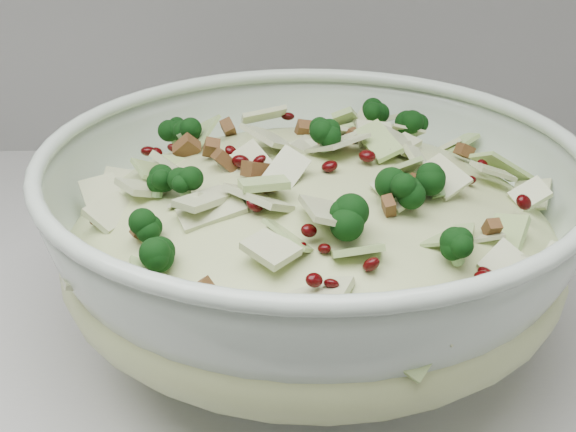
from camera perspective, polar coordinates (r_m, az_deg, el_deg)
name	(u,v)px	position (r m, az deg, el deg)	size (l,w,h in m)	color
mixing_bowl	(312,243)	(0.57, 1.73, -1.95)	(0.38, 0.38, 0.15)	silver
salad	(313,212)	(0.56, 1.76, 0.25)	(0.45, 0.45, 0.15)	beige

